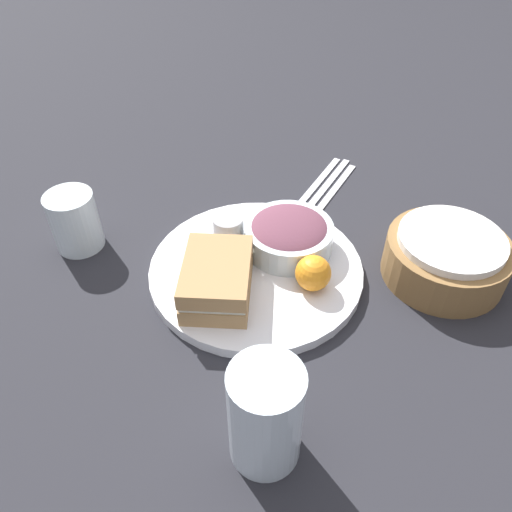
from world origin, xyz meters
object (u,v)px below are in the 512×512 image
(fork, at_px, (319,180))
(water_glass, at_px, (75,221))
(sandwich, at_px, (217,279))
(plate, at_px, (256,270))
(bread_basket, at_px, (446,257))
(dressing_cup, at_px, (228,227))
(knife, at_px, (328,183))
(drink_glass, at_px, (265,416))
(salad_bowl, at_px, (289,234))
(spoon, at_px, (337,186))

(fork, height_order, water_glass, water_glass)
(sandwich, xyz_separation_m, fork, (-0.35, 0.01, -0.04))
(plate, xyz_separation_m, bread_basket, (-0.13, 0.25, 0.03))
(water_glass, bearing_deg, dressing_cup, 117.74)
(knife, relative_size, water_glass, 1.97)
(sandwich, bearing_deg, plate, 163.74)
(sandwich, xyz_separation_m, water_glass, (-0.01, -0.26, 0.00))
(sandwich, relative_size, bread_basket, 0.85)
(drink_glass, bearing_deg, sandwich, -136.59)
(bread_basket, relative_size, knife, 0.95)
(knife, xyz_separation_m, water_glass, (0.34, -0.29, 0.04))
(salad_bowl, relative_size, dressing_cup, 2.76)
(bread_basket, distance_m, spoon, 0.27)
(plate, xyz_separation_m, knife, (-0.27, 0.01, -0.01))
(dressing_cup, distance_m, bread_basket, 0.33)
(sandwich, relative_size, knife, 0.81)
(plate, relative_size, bread_basket, 1.78)
(knife, bearing_deg, sandwich, 176.87)
(bread_basket, bearing_deg, fork, -119.94)
(dressing_cup, relative_size, fork, 0.28)
(plate, relative_size, sandwich, 2.10)
(bread_basket, bearing_deg, sandwich, -53.22)
(drink_glass, height_order, bread_basket, drink_glass)
(sandwich, distance_m, salad_bowl, 0.14)
(drink_glass, relative_size, knife, 0.73)
(drink_glass, bearing_deg, fork, -164.41)
(dressing_cup, bearing_deg, plate, 59.35)
(sandwich, height_order, dressing_cup, sandwich)
(fork, xyz_separation_m, water_glass, (0.34, -0.27, 0.04))
(spoon, bearing_deg, dressing_cup, 159.01)
(sandwich, height_order, knife, sandwich)
(plate, distance_m, knife, 0.28)
(plate, height_order, spoon, plate)
(spoon, bearing_deg, plate, 176.25)
(drink_glass, xyz_separation_m, bread_basket, (-0.37, 0.11, -0.03))
(knife, distance_m, spoon, 0.02)
(dressing_cup, xyz_separation_m, drink_glass, (0.28, 0.21, 0.03))
(dressing_cup, bearing_deg, water_glass, -62.26)
(dressing_cup, height_order, bread_basket, bread_basket)
(salad_bowl, bearing_deg, drink_glass, 20.16)
(salad_bowl, xyz_separation_m, water_glass, (0.13, -0.31, 0.00))
(dressing_cup, xyz_separation_m, fork, (-0.23, 0.06, -0.03))
(dressing_cup, height_order, spoon, dressing_cup)
(fork, xyz_separation_m, spoon, (0.00, 0.04, 0.00))
(water_glass, bearing_deg, drink_glass, 67.65)
(salad_bowl, relative_size, fork, 0.76)
(salad_bowl, relative_size, water_glass, 1.43)
(knife, distance_m, water_glass, 0.45)
(plate, bearing_deg, spoon, 174.29)
(dressing_cup, xyz_separation_m, water_glass, (0.11, -0.21, 0.01))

